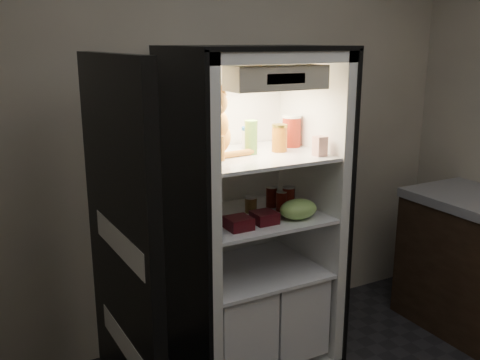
% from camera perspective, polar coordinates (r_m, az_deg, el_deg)
% --- Properties ---
extents(room_shell, '(3.60, 3.60, 3.60)m').
position_cam_1_polar(room_shell, '(1.89, 22.24, 5.08)').
color(room_shell, white).
rests_on(room_shell, floor).
extents(refrigerator, '(0.90, 0.72, 1.88)m').
position_cam_1_polar(refrigerator, '(3.15, 0.95, -5.95)').
color(refrigerator, white).
rests_on(refrigerator, floor).
extents(fridge_door, '(0.08, 0.87, 1.85)m').
position_cam_1_polar(fridge_door, '(2.50, -12.35, -8.92)').
color(fridge_door, black).
rests_on(fridge_door, floor).
extents(tabby_cat, '(0.34, 0.40, 0.40)m').
position_cam_1_polar(tabby_cat, '(2.87, -2.92, 5.45)').
color(tabby_cat, orange).
rests_on(tabby_cat, refrigerator).
extents(parmesan_shaker, '(0.07, 0.07, 0.19)m').
position_cam_1_polar(parmesan_shaker, '(2.95, 1.18, 4.58)').
color(parmesan_shaker, '#248538').
rests_on(parmesan_shaker, refrigerator).
extents(mayo_tub, '(0.09, 0.09, 0.13)m').
position_cam_1_polar(mayo_tub, '(3.10, 1.00, 4.53)').
color(mayo_tub, white).
rests_on(mayo_tub, refrigerator).
extents(salsa_jar, '(0.09, 0.09, 0.16)m').
position_cam_1_polar(salsa_jar, '(3.02, 4.23, 4.49)').
color(salsa_jar, maroon).
rests_on(salsa_jar, refrigerator).
extents(pepper_jar, '(0.11, 0.11, 0.19)m').
position_cam_1_polar(pepper_jar, '(3.17, 5.52, 5.23)').
color(pepper_jar, '#A32715').
rests_on(pepper_jar, refrigerator).
extents(cream_carton, '(0.06, 0.06, 0.11)m').
position_cam_1_polar(cream_carton, '(2.94, 8.53, 3.60)').
color(cream_carton, white).
rests_on(cream_carton, refrigerator).
extents(soda_can_a, '(0.07, 0.07, 0.12)m').
position_cam_1_polar(soda_can_a, '(3.17, 3.38, -1.80)').
color(soda_can_a, black).
rests_on(soda_can_a, refrigerator).
extents(soda_can_b, '(0.07, 0.07, 0.13)m').
position_cam_1_polar(soda_can_b, '(3.13, 5.20, -1.95)').
color(soda_can_b, black).
rests_on(soda_can_b, refrigerator).
extents(soda_can_c, '(0.06, 0.06, 0.12)m').
position_cam_1_polar(soda_can_c, '(3.11, 4.44, -2.26)').
color(soda_can_c, black).
rests_on(soda_can_c, refrigerator).
extents(condiment_jar, '(0.07, 0.07, 0.10)m').
position_cam_1_polar(condiment_jar, '(3.07, 1.17, -2.60)').
color(condiment_jar, '#533917').
rests_on(condiment_jar, refrigerator).
extents(grape_bag, '(0.22, 0.16, 0.11)m').
position_cam_1_polar(grape_bag, '(2.98, 6.24, -3.10)').
color(grape_bag, '#89C85D').
rests_on(grape_bag, refrigerator).
extents(berry_box_left, '(0.13, 0.13, 0.06)m').
position_cam_1_polar(berry_box_left, '(2.81, -0.15, -4.62)').
color(berry_box_left, '#520D13').
rests_on(berry_box_left, refrigerator).
extents(berry_box_right, '(0.13, 0.13, 0.06)m').
position_cam_1_polar(berry_box_right, '(2.90, 2.61, -4.01)').
color(berry_box_right, '#520D13').
rests_on(berry_box_right, refrigerator).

